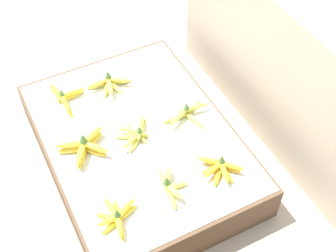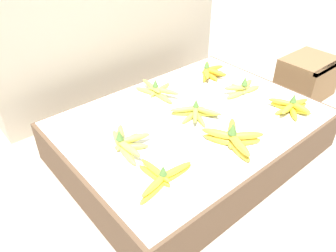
{
  "view_description": "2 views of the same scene",
  "coord_description": "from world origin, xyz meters",
  "px_view_note": "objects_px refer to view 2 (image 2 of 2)",
  "views": [
    {
      "loc": [
        1.36,
        -0.53,
        1.93
      ],
      "look_at": [
        0.1,
        0.12,
        0.3
      ],
      "focal_mm": 50.0,
      "sensor_mm": 36.0,
      "label": 1
    },
    {
      "loc": [
        -0.9,
        -0.89,
        1.04
      ],
      "look_at": [
        -0.14,
        0.0,
        0.22
      ],
      "focal_mm": 35.0,
      "sensor_mm": 36.0,
      "label": 2
    }
  ],
  "objects_px": {
    "banana_bunch_front_midright": "(291,107)",
    "banana_bunch_middle_midright": "(242,88)",
    "banana_bunch_front_left": "(162,177)",
    "banana_bunch_back_midright": "(210,72)",
    "wooden_crate": "(307,77)",
    "banana_bunch_middle_midleft": "(195,113)",
    "banana_bunch_middle_left": "(126,143)",
    "banana_bunch_front_midleft": "(234,138)",
    "banana_bunch_back_midleft": "(157,90)"
  },
  "relations": [
    {
      "from": "banana_bunch_front_midright",
      "to": "banana_bunch_middle_left",
      "type": "relative_size",
      "value": 0.87
    },
    {
      "from": "banana_bunch_front_midright",
      "to": "banana_bunch_back_midright",
      "type": "relative_size",
      "value": 1.09
    },
    {
      "from": "wooden_crate",
      "to": "banana_bunch_front_midright",
      "type": "height_order",
      "value": "banana_bunch_front_midright"
    },
    {
      "from": "banana_bunch_front_midright",
      "to": "banana_bunch_back_midright",
      "type": "distance_m",
      "value": 0.51
    },
    {
      "from": "banana_bunch_front_midleft",
      "to": "banana_bunch_front_midright",
      "type": "bearing_deg",
      "value": -1.51
    },
    {
      "from": "banana_bunch_front_midright",
      "to": "banana_bunch_middle_midright",
      "type": "height_order",
      "value": "banana_bunch_middle_midright"
    },
    {
      "from": "banana_bunch_middle_left",
      "to": "banana_bunch_back_midleft",
      "type": "height_order",
      "value": "banana_bunch_middle_left"
    },
    {
      "from": "banana_bunch_front_midleft",
      "to": "banana_bunch_middle_left",
      "type": "relative_size",
      "value": 1.02
    },
    {
      "from": "wooden_crate",
      "to": "banana_bunch_back_midright",
      "type": "relative_size",
      "value": 1.69
    },
    {
      "from": "banana_bunch_front_midright",
      "to": "banana_bunch_back_midleft",
      "type": "relative_size",
      "value": 0.83
    },
    {
      "from": "banana_bunch_middle_midright",
      "to": "banana_bunch_back_midright",
      "type": "xyz_separation_m",
      "value": [
        0.02,
        0.24,
        -0.0
      ]
    },
    {
      "from": "wooden_crate",
      "to": "banana_bunch_front_left",
      "type": "distance_m",
      "value": 1.34
    },
    {
      "from": "banana_bunch_front_left",
      "to": "banana_bunch_front_midright",
      "type": "bearing_deg",
      "value": -2.54
    },
    {
      "from": "banana_bunch_middle_left",
      "to": "banana_bunch_back_midright",
      "type": "xyz_separation_m",
      "value": [
        0.73,
        0.23,
        -0.0
      ]
    },
    {
      "from": "banana_bunch_middle_midleft",
      "to": "banana_bunch_middle_midright",
      "type": "height_order",
      "value": "banana_bunch_middle_midright"
    },
    {
      "from": "wooden_crate",
      "to": "banana_bunch_middle_midright",
      "type": "bearing_deg",
      "value": 175.59
    },
    {
      "from": "banana_bunch_back_midleft",
      "to": "banana_bunch_back_midright",
      "type": "xyz_separation_m",
      "value": [
        0.36,
        -0.03,
        0.0
      ]
    },
    {
      "from": "banana_bunch_middle_midleft",
      "to": "banana_bunch_back_midright",
      "type": "height_order",
      "value": "banana_bunch_back_midright"
    },
    {
      "from": "banana_bunch_front_midright",
      "to": "banana_bunch_middle_midright",
      "type": "xyz_separation_m",
      "value": [
        -0.04,
        0.27,
        0.0
      ]
    },
    {
      "from": "banana_bunch_middle_midleft",
      "to": "banana_bunch_back_midright",
      "type": "distance_m",
      "value": 0.43
    },
    {
      "from": "banana_bunch_front_midright",
      "to": "banana_bunch_back_midleft",
      "type": "xyz_separation_m",
      "value": [
        -0.38,
        0.54,
        -0.0
      ]
    },
    {
      "from": "banana_bunch_middle_left",
      "to": "banana_bunch_middle_midleft",
      "type": "distance_m",
      "value": 0.37
    },
    {
      "from": "banana_bunch_front_midright",
      "to": "banana_bunch_middle_left",
      "type": "height_order",
      "value": "banana_bunch_middle_left"
    },
    {
      "from": "banana_bunch_middle_midright",
      "to": "banana_bunch_front_left",
      "type": "bearing_deg",
      "value": -162.25
    },
    {
      "from": "banana_bunch_back_midleft",
      "to": "wooden_crate",
      "type": "bearing_deg",
      "value": -18.6
    },
    {
      "from": "wooden_crate",
      "to": "banana_bunch_middle_midleft",
      "type": "bearing_deg",
      "value": 177.47
    },
    {
      "from": "banana_bunch_middle_left",
      "to": "banana_bunch_back_midleft",
      "type": "relative_size",
      "value": 0.95
    },
    {
      "from": "banana_bunch_middle_midright",
      "to": "banana_bunch_front_midleft",
      "type": "bearing_deg",
      "value": -145.14
    },
    {
      "from": "banana_bunch_front_midleft",
      "to": "banana_bunch_front_midright",
      "type": "distance_m",
      "value": 0.4
    },
    {
      "from": "banana_bunch_front_midright",
      "to": "banana_bunch_front_midleft",
      "type": "bearing_deg",
      "value": 178.49
    },
    {
      "from": "banana_bunch_middle_midright",
      "to": "banana_bunch_back_midright",
      "type": "height_order",
      "value": "banana_bunch_middle_midright"
    },
    {
      "from": "banana_bunch_middle_midright",
      "to": "banana_bunch_front_midright",
      "type": "bearing_deg",
      "value": -81.84
    },
    {
      "from": "wooden_crate",
      "to": "banana_bunch_front_midleft",
      "type": "height_order",
      "value": "banana_bunch_front_midleft"
    },
    {
      "from": "banana_bunch_middle_midright",
      "to": "wooden_crate",
      "type": "bearing_deg",
      "value": -4.41
    },
    {
      "from": "banana_bunch_back_midright",
      "to": "banana_bunch_middle_midleft",
      "type": "bearing_deg",
      "value": -144.88
    },
    {
      "from": "banana_bunch_front_midleft",
      "to": "banana_bunch_middle_left",
      "type": "height_order",
      "value": "banana_bunch_front_midleft"
    },
    {
      "from": "banana_bunch_front_midright",
      "to": "banana_bunch_back_midleft",
      "type": "height_order",
      "value": "banana_bunch_front_midright"
    },
    {
      "from": "wooden_crate",
      "to": "banana_bunch_middle_midleft",
      "type": "height_order",
      "value": "banana_bunch_middle_midleft"
    },
    {
      "from": "banana_bunch_front_midright",
      "to": "banana_bunch_middle_midright",
      "type": "bearing_deg",
      "value": 98.16
    },
    {
      "from": "banana_bunch_front_left",
      "to": "banana_bunch_back_midright",
      "type": "bearing_deg",
      "value": 32.74
    },
    {
      "from": "banana_bunch_front_left",
      "to": "banana_bunch_back_midright",
      "type": "height_order",
      "value": "banana_bunch_back_midright"
    },
    {
      "from": "banana_bunch_front_midleft",
      "to": "banana_bunch_middle_midleft",
      "type": "height_order",
      "value": "banana_bunch_front_midleft"
    },
    {
      "from": "banana_bunch_middle_midleft",
      "to": "banana_bunch_middle_midright",
      "type": "bearing_deg",
      "value": 0.8
    },
    {
      "from": "banana_bunch_middle_left",
      "to": "banana_bunch_back_midright",
      "type": "height_order",
      "value": "banana_bunch_middle_left"
    },
    {
      "from": "banana_bunch_front_left",
      "to": "banana_bunch_back_midright",
      "type": "distance_m",
      "value": 0.88
    },
    {
      "from": "banana_bunch_middle_midright",
      "to": "banana_bunch_middle_midleft",
      "type": "bearing_deg",
      "value": -179.2
    },
    {
      "from": "banana_bunch_front_left",
      "to": "wooden_crate",
      "type": "bearing_deg",
      "value": 8.02
    },
    {
      "from": "banana_bunch_middle_midright",
      "to": "banana_bunch_back_midleft",
      "type": "distance_m",
      "value": 0.44
    },
    {
      "from": "banana_bunch_front_left",
      "to": "banana_bunch_front_midright",
      "type": "xyz_separation_m",
      "value": [
        0.76,
        -0.03,
        0.0
      ]
    },
    {
      "from": "banana_bunch_front_midleft",
      "to": "banana_bunch_back_midright",
      "type": "height_order",
      "value": "banana_bunch_front_midleft"
    }
  ]
}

